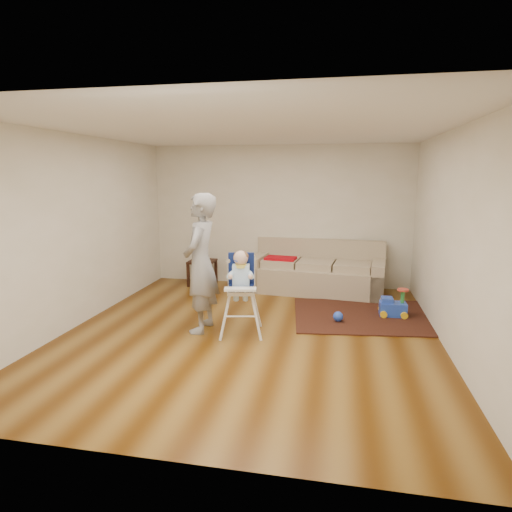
% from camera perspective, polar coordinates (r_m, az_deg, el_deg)
% --- Properties ---
extents(ground, '(5.50, 5.50, 0.00)m').
position_cam_1_polar(ground, '(5.97, -0.75, -10.18)').
color(ground, '#4D2806').
rests_on(ground, ground).
extents(room_envelope, '(5.04, 5.52, 2.72)m').
position_cam_1_polar(room_envelope, '(6.10, 0.23, 8.32)').
color(room_envelope, beige).
rests_on(room_envelope, ground).
extents(sofa, '(2.51, 1.25, 0.94)m').
position_cam_1_polar(sofa, '(7.95, 8.04, -1.45)').
color(sofa, tan).
rests_on(sofa, ground).
extents(side_table, '(0.49, 0.49, 0.49)m').
position_cam_1_polar(side_table, '(8.48, -7.17, -2.20)').
color(side_table, black).
rests_on(side_table, ground).
extents(area_rug, '(2.41, 1.92, 0.02)m').
position_cam_1_polar(area_rug, '(6.84, 14.77, -7.70)').
color(area_rug, black).
rests_on(area_rug, ground).
extents(ride_on_toy, '(0.40, 0.29, 0.43)m').
position_cam_1_polar(ride_on_toy, '(6.87, 17.83, -5.85)').
color(ride_on_toy, blue).
rests_on(ride_on_toy, area_rug).
extents(toy_ball, '(0.15, 0.15, 0.15)m').
position_cam_1_polar(toy_ball, '(6.44, 10.89, -7.93)').
color(toy_ball, blue).
rests_on(toy_ball, area_rug).
extents(high_chair, '(0.63, 0.63, 1.16)m').
position_cam_1_polar(high_chair, '(5.78, -2.01, -5.07)').
color(high_chair, white).
rests_on(high_chair, ground).
extents(adult, '(0.46, 0.70, 1.90)m').
position_cam_1_polar(adult, '(5.86, -7.38, -0.98)').
color(adult, '#98989B').
rests_on(adult, ground).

